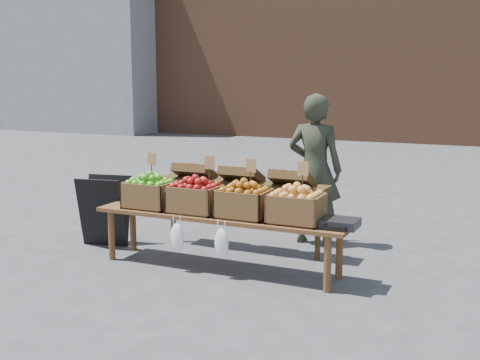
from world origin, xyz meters
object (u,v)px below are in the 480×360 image
at_px(display_bench, 220,242).
at_px(back_table, 242,205).
at_px(vendor, 315,169).
at_px(crate_red_apples, 244,203).
at_px(crate_golden_apples, 150,195).
at_px(weighing_scale, 340,223).
at_px(chalkboard_sign, 105,211).
at_px(crate_green_apples, 297,208).
at_px(crate_russet_pears, 195,199).

bearing_deg(display_bench, back_table, 96.50).
height_order(vendor, back_table, vendor).
xyz_separation_m(vendor, crate_red_apples, (-0.30, -1.35, -0.17)).
xyz_separation_m(back_table, crate_golden_apples, (-0.74, -0.72, 0.19)).
bearing_deg(weighing_scale, crate_red_apples, 180.00).
xyz_separation_m(chalkboard_sign, crate_green_apples, (2.44, -0.24, 0.30)).
height_order(vendor, crate_green_apples, vendor).
bearing_deg(crate_golden_apples, weighing_scale, -0.00).
distance_m(crate_golden_apples, crate_russet_pears, 0.55).
distance_m(vendor, chalkboard_sign, 2.50).
height_order(chalkboard_sign, crate_green_apples, crate_green_apples).
xyz_separation_m(back_table, display_bench, (0.08, -0.72, -0.24)).
distance_m(display_bench, weighing_scale, 1.29).
bearing_deg(crate_golden_apples, crate_green_apples, 0.00).
bearing_deg(chalkboard_sign, crate_red_apples, -18.46).
relative_size(vendor, crate_russet_pears, 3.54).
bearing_deg(weighing_scale, crate_russet_pears, 180.00).
relative_size(vendor, crate_red_apples, 3.54).
distance_m(crate_red_apples, crate_green_apples, 0.55).
relative_size(chalkboard_sign, crate_red_apples, 1.65).
distance_m(chalkboard_sign, crate_red_apples, 1.93).
bearing_deg(display_bench, crate_red_apples, 0.00).
bearing_deg(back_table, vendor, 43.94).
relative_size(vendor, chalkboard_sign, 2.14).
bearing_deg(crate_russet_pears, vendor, 57.92).
bearing_deg(display_bench, chalkboard_sign, 171.65).
xyz_separation_m(back_table, crate_green_apples, (0.91, -0.72, 0.19)).
height_order(crate_golden_apples, crate_red_apples, same).
bearing_deg(back_table, crate_golden_apples, -135.90).
height_order(back_table, crate_red_apples, back_table).
bearing_deg(crate_green_apples, weighing_scale, -0.00).
bearing_deg(crate_golden_apples, display_bench, 0.00).
bearing_deg(display_bench, crate_golden_apples, 180.00).
bearing_deg(back_table, chalkboard_sign, -162.56).
bearing_deg(vendor, back_table, 43.45).
relative_size(crate_golden_apples, crate_green_apples, 1.00).
xyz_separation_m(chalkboard_sign, display_bench, (1.62, -0.24, -0.13)).
bearing_deg(crate_golden_apples, crate_red_apples, 0.00).
distance_m(crate_golden_apples, crate_green_apples, 1.65).
xyz_separation_m(vendor, crate_green_apples, (0.25, -1.35, -0.17)).
bearing_deg(chalkboard_sign, back_table, 6.13).
relative_size(chalkboard_sign, weighing_scale, 2.43).
distance_m(back_table, crate_golden_apples, 1.05).
xyz_separation_m(crate_golden_apples, crate_red_apples, (1.10, 0.00, 0.00)).
bearing_deg(crate_red_apples, crate_russet_pears, 180.00).
height_order(display_bench, weighing_scale, weighing_scale).
relative_size(display_bench, weighing_scale, 7.94).
bearing_deg(crate_russet_pears, back_table, 75.00).
bearing_deg(vendor, crate_golden_apples, 43.54).
bearing_deg(display_bench, vendor, 67.07).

